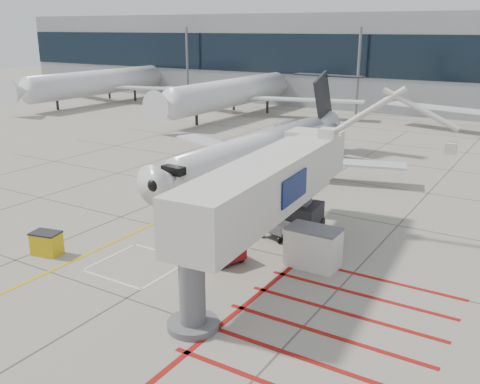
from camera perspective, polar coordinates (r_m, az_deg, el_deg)
The scene contains 11 objects.
ground_plane at distance 28.33m, azimuth -6.44°, elevation -7.91°, with size 260.00×260.00×0.00m, color gray.
regional_jet at distance 42.03m, azimuth 0.44°, elevation 6.06°, with size 23.29×29.36×7.70m, color silver, non-canonical shape.
jet_bridge at distance 26.58m, azimuth 2.14°, elevation -0.83°, with size 8.88×18.74×7.49m, color silver, non-canonical shape.
pushback_tug at distance 28.79m, azimuth -2.22°, elevation -5.68°, with size 2.68×1.68×1.57m, color maroon, non-canonical shape.
spill_bin at distance 31.23m, azimuth -19.94°, elevation -5.14°, with size 1.50×1.00×1.30m, color gold, non-canonical shape.
baggage_cart at distance 31.59m, azimuth 3.82°, elevation -4.04°, with size 1.73×1.09×1.09m, color #4F4F53, non-canonical shape.
ground_power_unit at distance 28.05m, azimuth 7.80°, elevation -5.85°, with size 2.68×1.57×2.13m, color silver, non-canonical shape.
cone_nose at distance 32.07m, azimuth -1.52°, elevation -4.27°, with size 0.34×0.34×0.47m, color #FF510D.
cone_side at distance 32.25m, azimuth -4.55°, elevation -4.16°, with size 0.36×0.36×0.51m, color orange.
bg_aircraft_a at distance 93.32m, azimuth -13.53°, elevation 13.02°, with size 35.52×39.47×11.84m, color silver, non-canonical shape.
bg_aircraft_b at distance 77.51m, azimuth 0.38°, elevation 12.59°, with size 34.47×38.30×11.49m, color silver, non-canonical shape.
Camera 1 is at (16.04, -20.05, 11.97)m, focal length 40.00 mm.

